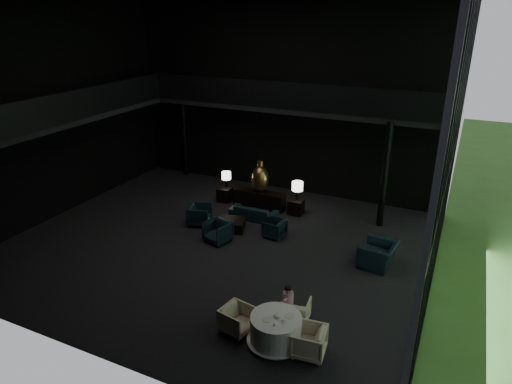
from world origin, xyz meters
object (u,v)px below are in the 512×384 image
at_px(table_lamp_right, 297,187).
at_px(lounge_armchair_south, 218,230).
at_px(coffee_table, 232,225).
at_px(dining_chair_east, 309,340).
at_px(dining_table, 276,331).
at_px(dining_chair_north, 296,310).
at_px(sofa, 254,211).
at_px(lounge_armchair_west, 199,213).
at_px(console, 259,199).
at_px(child, 288,296).
at_px(side_table_right, 296,207).
at_px(dining_chair_west, 237,319).
at_px(lounge_armchair_east, 274,228).
at_px(side_table_left, 225,194).
at_px(window_armchair, 379,249).
at_px(table_lamp_left, 226,176).
at_px(bronze_urn, 260,178).

relative_size(table_lamp_right, lounge_armchair_south, 0.82).
height_order(coffee_table, dining_chair_east, dining_chair_east).
distance_m(dining_table, dining_chair_north, 1.02).
distance_m(sofa, lounge_armchair_west, 2.12).
bearing_deg(table_lamp_right, coffee_table, -124.53).
bearing_deg(lounge_armchair_west, console, -49.00).
xyz_separation_m(dining_table, child, (-0.06, 0.95, 0.42)).
bearing_deg(child, side_table_right, -71.38).
relative_size(dining_chair_north, dining_chair_west, 0.90).
distance_m(console, side_table_right, 1.60).
height_order(side_table_right, lounge_armchair_east, lounge_armchair_east).
height_order(side_table_left, lounge_armchair_west, lounge_armchair_west).
bearing_deg(dining_chair_west, console, 31.33).
bearing_deg(lounge_armchair_south, window_armchair, 25.06).
xyz_separation_m(console, child, (3.75, -6.36, 0.40)).
xyz_separation_m(sofa, lounge_armchair_south, (-0.34, -2.23, 0.12)).
bearing_deg(child, sofa, -56.46).
height_order(coffee_table, dining_table, dining_table).
bearing_deg(sofa, table_lamp_left, -34.35).
height_order(bronze_urn, dining_table, bronze_urn).
relative_size(bronze_urn, sofa, 0.79).
bearing_deg(dining_chair_north, dining_table, 75.95).
relative_size(lounge_armchair_west, dining_chair_east, 1.14).
height_order(sofa, child, child).
distance_m(bronze_urn, dining_chair_north, 7.55).
xyz_separation_m(table_lamp_right, lounge_armchair_east, (-0.02, -2.25, -0.79)).
height_order(dining_chair_north, child, child).
relative_size(lounge_armchair_east, window_armchair, 0.50).
height_order(console, dining_chair_north, console).
height_order(side_table_left, lounge_armchair_east, lounge_armchair_east).
bearing_deg(side_table_left, table_lamp_left, 90.00).
distance_m(side_table_right, dining_chair_west, 7.43).
distance_m(side_table_right, window_armchair, 4.56).
xyz_separation_m(dining_chair_east, child, (-0.91, 0.99, 0.34)).
bearing_deg(lounge_armchair_east, sofa, -121.68).
relative_size(coffee_table, dining_chair_north, 1.35).
height_order(dining_chair_north, dining_chair_east, dining_chair_east).
bearing_deg(child, side_table_left, -49.79).
distance_m(side_table_left, table_lamp_left, 0.79).
bearing_deg(bronze_urn, lounge_armchair_west, -119.46).
height_order(bronze_urn, dining_chair_north, bronze_urn).
bearing_deg(side_table_right, side_table_left, -179.05).
distance_m(lounge_armchair_west, coffee_table, 1.37).
distance_m(side_table_right, table_lamp_right, 0.83).
height_order(console, lounge_armchair_south, lounge_armchair_south).
height_order(table_lamp_left, dining_chair_west, table_lamp_left).
bearing_deg(table_lamp_left, dining_table, -54.00).
bearing_deg(table_lamp_right, dining_chair_north, -69.88).
bearing_deg(dining_chair_west, bronze_urn, 31.17).
xyz_separation_m(console, dining_chair_east, (4.67, -7.35, 0.06)).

